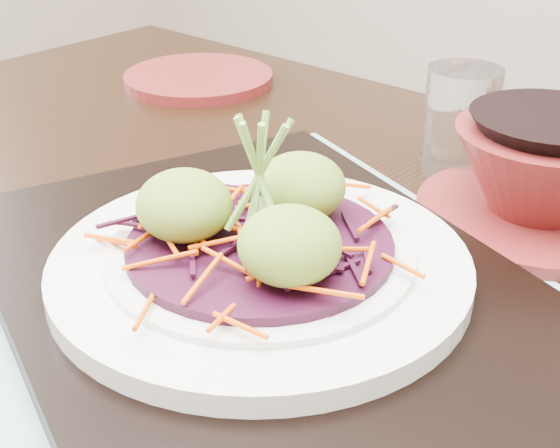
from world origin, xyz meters
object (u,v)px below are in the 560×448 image
Objects in this scene: water_glass at (460,120)px; terracotta_bowl_set at (542,183)px; terracotta_side_plate at (199,78)px; dining_table at (276,405)px; serving_tray at (261,288)px; white_plate at (260,264)px.

water_glass reaches higher than terracotta_bowl_set.
terracotta_side_plate is 0.45m from terracotta_bowl_set.
terracotta_side_plate reaches higher than dining_table.
serving_tray is 1.99× the size of terracotta_bowl_set.
water_glass is at bearing 113.09° from serving_tray.
terracotta_side_plate is at bearing 173.53° from water_glass.
terracotta_side_plate is at bearing 143.33° from dining_table.
water_glass is at bearing 92.46° from dining_table.
serving_tray is 0.02m from white_plate.
serving_tray is 4.44× the size of water_glass.
serving_tray is 0.46m from terracotta_side_plate.
serving_tray is at bearing -73.41° from dining_table.
water_glass reaches higher than dining_table.
dining_table is 0.29m from water_glass.
water_glass reaches higher than white_plate.
dining_table is 7.45× the size of terracotta_side_plate.
white_plate is (0.00, 0.00, 0.02)m from serving_tray.
white_plate is 0.27m from water_glass.
dining_table is at bearing 126.09° from serving_tray.
dining_table is 6.31× the size of terracotta_bowl_set.
serving_tray is (0.00, -0.02, 0.11)m from dining_table.
serving_tray is 0.27m from water_glass.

